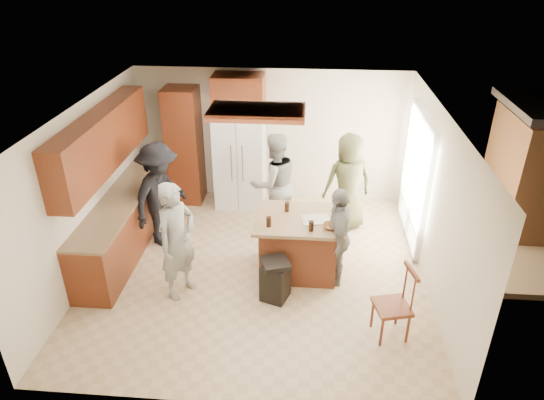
# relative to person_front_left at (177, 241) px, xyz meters

# --- Properties ---
(room_shell) EXTENTS (8.00, 5.20, 5.00)m
(room_shell) POSITION_rel_person_front_left_xyz_m (5.40, 2.28, 0.00)
(room_shell) COLOR tan
(room_shell) RESTS_ON ground
(person_front_left) EXTENTS (0.72, 0.78, 1.73)m
(person_front_left) POSITION_rel_person_front_left_xyz_m (0.00, 0.00, 0.00)
(person_front_left) COLOR gray
(person_front_left) RESTS_ON ground
(person_behind_left) EXTENTS (1.01, 0.88, 1.77)m
(person_behind_left) POSITION_rel_person_front_left_xyz_m (1.18, 1.84, 0.02)
(person_behind_left) COLOR gray
(person_behind_left) RESTS_ON ground
(person_behind_right) EXTENTS (0.96, 0.76, 1.71)m
(person_behind_right) POSITION_rel_person_front_left_xyz_m (2.42, 2.05, -0.01)
(person_behind_right) COLOR #404327
(person_behind_right) RESTS_ON ground
(person_side_right) EXTENTS (0.49, 0.91, 1.52)m
(person_side_right) POSITION_rel_person_front_left_xyz_m (2.20, 0.46, -0.11)
(person_side_right) COLOR gray
(person_side_right) RESTS_ON ground
(person_counter) EXTENTS (0.92, 1.25, 1.76)m
(person_counter) POSITION_rel_person_front_left_xyz_m (-0.61, 1.29, 0.01)
(person_counter) COLOR black
(person_counter) RESTS_ON ground
(left_cabinetry) EXTENTS (0.64, 3.00, 2.30)m
(left_cabinetry) POSITION_rel_person_front_left_xyz_m (-1.22, 1.04, 0.09)
(left_cabinetry) COLOR maroon
(left_cabinetry) RESTS_ON ground
(back_wall_units) EXTENTS (1.80, 0.60, 2.45)m
(back_wall_units) POSITION_rel_person_front_left_xyz_m (-0.31, 2.84, 0.51)
(back_wall_units) COLOR maroon
(back_wall_units) RESTS_ON ground
(refrigerator) EXTENTS (0.90, 0.76, 1.80)m
(refrigerator) POSITION_rel_person_front_left_xyz_m (0.47, 2.76, 0.04)
(refrigerator) COLOR white
(refrigerator) RESTS_ON ground
(kitchen_island) EXTENTS (1.28, 1.03, 0.93)m
(kitchen_island) POSITION_rel_person_front_left_xyz_m (1.63, 0.66, -0.39)
(kitchen_island) COLOR #A84D2B
(kitchen_island) RESTS_ON ground
(island_items) EXTENTS (1.03, 0.70, 0.15)m
(island_items) POSITION_rel_person_front_left_xyz_m (1.86, 0.55, 0.10)
(island_items) COLOR silver
(island_items) RESTS_ON kitchen_island
(trash_bin) EXTENTS (0.46, 0.46, 0.63)m
(trash_bin) POSITION_rel_person_front_left_xyz_m (1.34, -0.02, -0.55)
(trash_bin) COLOR black
(trash_bin) RESTS_ON ground
(spindle_chair) EXTENTS (0.51, 0.51, 0.99)m
(spindle_chair) POSITION_rel_person_front_left_xyz_m (2.87, -0.63, -0.41)
(spindle_chair) COLOR maroon
(spindle_chair) RESTS_ON ground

